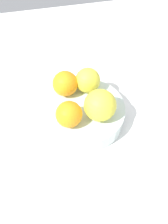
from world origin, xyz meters
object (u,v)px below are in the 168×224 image
Objects in this scene: orange_in_bowl_3 at (88,80)px; fruit_bowl at (84,113)px; orange_in_bowl_1 at (65,84)px; orange_in_bowl_2 at (100,105)px; orange_in_bowl_0 at (69,114)px.

fruit_bowl is at bearing 69.01° from orange_in_bowl_3.
orange_in_bowl_3 is at bearing 179.46° from orange_in_bowl_1.
orange_in_bowl_2 reaches higher than fruit_bowl.
orange_in_bowl_3 is at bearing -110.99° from fruit_bowl.
orange_in_bowl_2 reaches higher than orange_in_bowl_3.
fruit_bowl is 3.32× the size of orange_in_bowl_0.
orange_in_bowl_0 is 7.23cm from orange_in_bowl_2.
orange_in_bowl_0 is 11.19cm from orange_in_bowl_3.
orange_in_bowl_2 is (-3.02, 3.03, 6.13)cm from fruit_bowl.
orange_in_bowl_2 is at bearing 95.44° from orange_in_bowl_3.
fruit_bowl is 2.70× the size of orange_in_bowl_2.
orange_in_bowl_1 is at bearing -0.54° from orange_in_bowl_3.
orange_in_bowl_0 is at bearing 40.15° from fruit_bowl.
orange_in_bowl_0 is 0.96× the size of orange_in_bowl_1.
orange_in_bowl_2 is 1.19× the size of orange_in_bowl_3.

